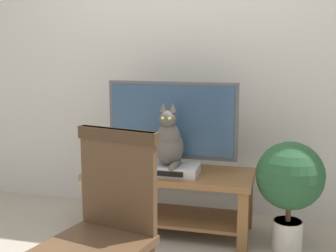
{
  "coord_description": "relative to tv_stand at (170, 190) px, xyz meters",
  "views": [
    {
      "loc": [
        0.78,
        -2.46,
        1.37
      ],
      "look_at": [
        -0.01,
        0.57,
        0.81
      ],
      "focal_mm": 47.78,
      "sensor_mm": 36.0,
      "label": 1
    }
  ],
  "objects": [
    {
      "name": "back_wall",
      "position": [
        0.01,
        0.55,
        1.08
      ],
      "size": [
        7.0,
        0.12,
        2.8
      ],
      "primitive_type": "cube",
      "color": "beige",
      "rests_on": "ground"
    },
    {
      "name": "tv_stand",
      "position": [
        0.0,
        0.0,
        0.0
      ],
      "size": [
        1.22,
        0.51,
        0.46
      ],
      "color": "brown",
      "rests_on": "ground"
    },
    {
      "name": "tv",
      "position": [
        0.0,
        0.07,
        0.49
      ],
      "size": [
        0.97,
        0.2,
        0.66
      ],
      "color": "#4C4C51",
      "rests_on": "tv_stand"
    },
    {
      "name": "media_box",
      "position": [
        0.02,
        -0.08,
        0.18
      ],
      "size": [
        0.42,
        0.23,
        0.07
      ],
      "color": "#BCBCC1",
      "rests_on": "tv_stand"
    },
    {
      "name": "cat",
      "position": [
        0.02,
        -0.09,
        0.39
      ],
      "size": [
        0.2,
        0.29,
        0.45
      ],
      "color": "#514C47",
      "rests_on": "media_box"
    },
    {
      "name": "wooden_chair",
      "position": [
        0.02,
        -1.28,
        0.25
      ],
      "size": [
        0.51,
        0.52,
        0.99
      ],
      "color": "#513823",
      "rests_on": "ground"
    },
    {
      "name": "book_stack",
      "position": [
        -0.43,
        0.03,
        0.21
      ],
      "size": [
        0.25,
        0.18,
        0.13
      ],
      "color": "#38664C",
      "rests_on": "tv_stand"
    },
    {
      "name": "potted_plant",
      "position": [
        0.85,
        -0.1,
        0.17
      ],
      "size": [
        0.46,
        0.46,
        0.75
      ],
      "color": "beige",
      "rests_on": "ground"
    }
  ]
}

